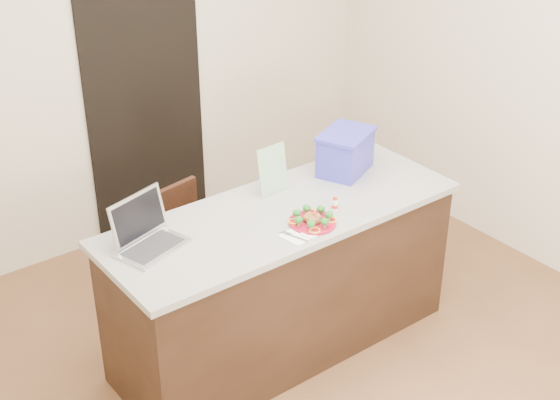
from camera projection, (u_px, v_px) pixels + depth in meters
ground at (308, 365)px, 4.55m from camera, size 4.00×4.00×0.00m
room_shell at (314, 105)px, 3.77m from camera, size 4.00×4.00×4.00m
doorway at (145, 102)px, 5.51m from camera, size 0.90×0.02×2.00m
island at (282, 280)px, 4.50m from camera, size 2.06×0.76×0.92m
plate at (312, 222)px, 4.15m from camera, size 0.26×0.26×0.02m
meatballs at (312, 219)px, 4.14m from camera, size 0.10×0.10×0.04m
broccoli at (313, 216)px, 4.14m from camera, size 0.22×0.22×0.04m
pepper_rings at (312, 221)px, 4.15m from camera, size 0.23×0.23×0.01m
napkin at (297, 236)px, 4.05m from camera, size 0.16×0.16×0.01m
fork at (293, 235)px, 4.04m from camera, size 0.05×0.17×0.00m
knife at (304, 234)px, 4.05m from camera, size 0.03×0.17×0.01m
yogurt_bottle at (335, 205)px, 4.28m from camera, size 0.04×0.04×0.08m
laptop at (145, 233)px, 3.95m from camera, size 0.41×0.37×0.25m
leaflet at (273, 170)px, 4.41m from camera, size 0.20×0.06×0.28m
blue_box at (345, 152)px, 4.65m from camera, size 0.43×0.38×0.26m
chair at (182, 244)px, 4.81m from camera, size 0.44×0.44×0.85m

